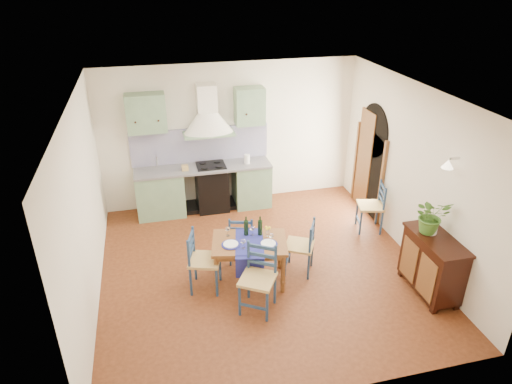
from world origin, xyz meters
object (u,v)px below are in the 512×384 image
sideboard (432,263)px  chair_near (258,278)px  dining_table (250,246)px  potted_plant (431,216)px

sideboard → chair_near: bearing=174.4°
chair_near → sideboard: (2.54, -0.25, -0.00)m
dining_table → sideboard: dining_table is taller
dining_table → chair_near: (-0.03, -0.64, -0.11)m
dining_table → potted_plant: 2.64m
chair_near → sideboard: chair_near is taller
dining_table → potted_plant: potted_plant is taller
dining_table → chair_near: bearing=-92.5°
dining_table → chair_near: size_ratio=1.25×
sideboard → potted_plant: 0.72m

